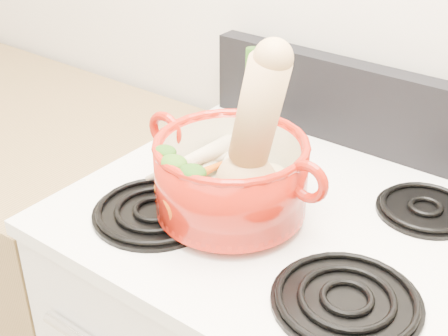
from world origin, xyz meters
The scene contains 20 objects.
cooktop centered at (0.00, 1.40, 0.93)m, with size 0.78×0.67×0.03m, color white.
control_backsplash centered at (0.00, 1.70, 1.04)m, with size 0.76×0.05×0.18m, color black.
burner_front_left centered at (-0.19, 1.24, 0.96)m, with size 0.22×0.22×0.02m, color black.
burner_front_right centered at (0.19, 1.24, 0.96)m, with size 0.22×0.22×0.02m, color black.
burner_back_left centered at (-0.19, 1.54, 0.96)m, with size 0.17×0.17×0.02m, color black.
burner_back_right centered at (0.19, 1.54, 0.96)m, with size 0.17×0.17×0.02m, color black.
dutch_oven centered at (-0.08, 1.32, 1.03)m, with size 0.26×0.26×0.13m, color #A5170A.
pot_handle_left centered at (-0.23, 1.32, 1.08)m, with size 0.07×0.07×0.02m, color #A5170A.
pot_handle_right centered at (0.07, 1.32, 1.08)m, with size 0.07×0.07×0.02m, color #A5170A.
squash centered at (-0.04, 1.30, 1.13)m, with size 0.12×0.12×0.28m, color tan, non-canonical shape.
leek centered at (-0.05, 1.35, 1.13)m, with size 0.04×0.04×0.27m, color white.
ginger centered at (-0.04, 1.39, 1.01)m, with size 0.07×0.05×0.04m, color #CAB77C.
parsnip_0 centered at (-0.15, 1.35, 1.01)m, with size 0.04×0.04×0.20m, color beige.
parsnip_1 centered at (-0.17, 1.36, 1.02)m, with size 0.04×0.04×0.18m, color beige.
parsnip_2 centered at (-0.11, 1.35, 1.03)m, with size 0.04×0.04×0.19m, color beige.
parsnip_3 centered at (-0.17, 1.32, 1.03)m, with size 0.04×0.04×0.17m, color beige.
parsnip_4 centered at (-0.15, 1.39, 1.04)m, with size 0.04×0.04×0.19m, color beige.
carrot_0 centered at (-0.09, 1.28, 1.01)m, with size 0.04×0.04×0.18m, color #D43D0A.
carrot_1 centered at (-0.14, 1.29, 1.02)m, with size 0.03×0.03×0.15m, color #D2600A.
carrot_2 centered at (-0.07, 1.30, 1.03)m, with size 0.04×0.04×0.19m, color #D85C0A.
Camera 1 is at (0.46, 0.58, 1.58)m, focal length 50.00 mm.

